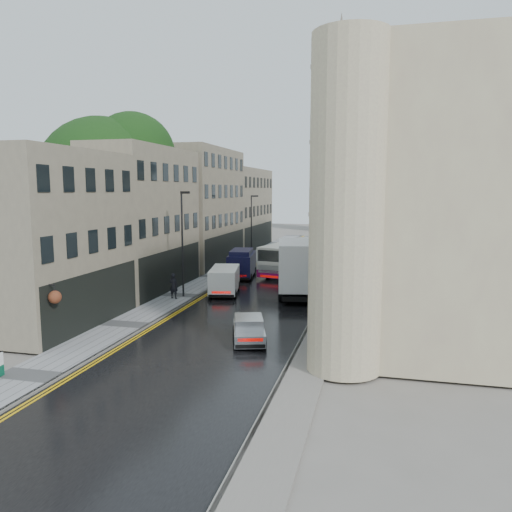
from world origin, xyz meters
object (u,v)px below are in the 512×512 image
at_px(cream_bus, 269,260).
at_px(lamp_post_near, 182,245).
at_px(white_van, 210,284).
at_px(pedestrian, 174,286).
at_px(tree_far, 173,206).
at_px(lamp_post_far, 251,229).
at_px(tree_near, 102,202).
at_px(white_lorry, 280,272).
at_px(silver_hatchback, 235,336).
at_px(navy_van, 229,266).

height_order(cream_bus, lamp_post_near, lamp_post_near).
bearing_deg(white_van, pedestrian, -166.16).
relative_size(tree_far, pedestrian, 6.77).
height_order(cream_bus, lamp_post_far, lamp_post_far).
bearing_deg(tree_near, lamp_post_near, -9.29).
relative_size(tree_near, lamp_post_far, 1.95).
distance_m(tree_near, pedestrian, 9.10).
xyz_separation_m(tree_near, white_van, (8.99, -0.89, -5.89)).
height_order(white_lorry, lamp_post_far, lamp_post_far).
relative_size(cream_bus, lamp_post_near, 1.40).
height_order(tree_far, white_van, tree_far).
relative_size(tree_far, white_lorry, 1.57).
bearing_deg(tree_far, pedestrian, -67.11).
bearing_deg(lamp_post_far, silver_hatchback, -86.74).
bearing_deg(pedestrian, white_van, -146.82).
distance_m(silver_hatchback, lamp_post_far, 30.08).
xyz_separation_m(cream_bus, lamp_post_far, (-3.72, 8.17, 2.21)).
distance_m(tree_near, navy_van, 11.78).
height_order(tree_near, cream_bus, tree_near).
distance_m(tree_far, silver_hatchback, 28.83).
xyz_separation_m(tree_near, tree_far, (0.30, 13.00, -0.72)).
distance_m(tree_far, navy_van, 11.44).
height_order(silver_hatchback, lamp_post_near, lamp_post_near).
bearing_deg(lamp_post_near, tree_near, -164.83).
distance_m(pedestrian, lamp_post_far, 19.66).
height_order(tree_near, navy_van, tree_near).
height_order(tree_far, lamp_post_near, tree_far).
height_order(silver_hatchback, navy_van, navy_van).
bearing_deg(navy_van, lamp_post_far, 85.98).
bearing_deg(silver_hatchback, cream_bus, 80.82).
height_order(white_van, pedestrian, white_van).
bearing_deg(cream_bus, white_lorry, -61.15).
relative_size(cream_bus, white_lorry, 1.35).
bearing_deg(white_van, silver_hatchback, -76.21).
xyz_separation_m(tree_far, cream_bus, (10.82, -3.70, -4.76)).
distance_m(cream_bus, lamp_post_far, 9.24).
distance_m(navy_van, lamp_post_near, 8.01).
bearing_deg(lamp_post_near, tree_far, 139.85).
xyz_separation_m(tree_near, white_lorry, (14.13, -0.59, -4.85)).
height_order(white_lorry, silver_hatchback, white_lorry).
bearing_deg(lamp_post_near, white_van, 32.02).
height_order(navy_van, lamp_post_near, lamp_post_near).
relative_size(white_lorry, navy_van, 1.54).
height_order(cream_bus, white_lorry, white_lorry).
distance_m(silver_hatchback, lamp_post_near, 13.11).
relative_size(white_lorry, silver_hatchback, 2.23).
bearing_deg(tree_near, white_lorry, -2.40).
distance_m(tree_far, white_lorry, 19.83).
height_order(tree_far, cream_bus, tree_far).
relative_size(navy_van, pedestrian, 2.80).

